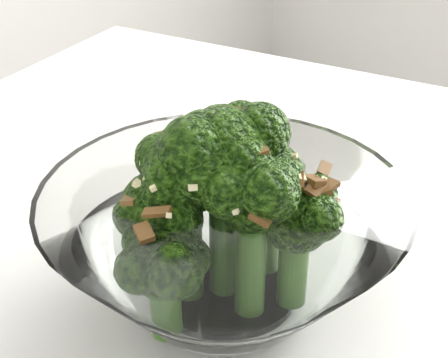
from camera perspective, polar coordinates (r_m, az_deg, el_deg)
broccoli_dish at (r=0.44m, az=-0.06°, el=-4.61°), size 0.23×0.23×0.14m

